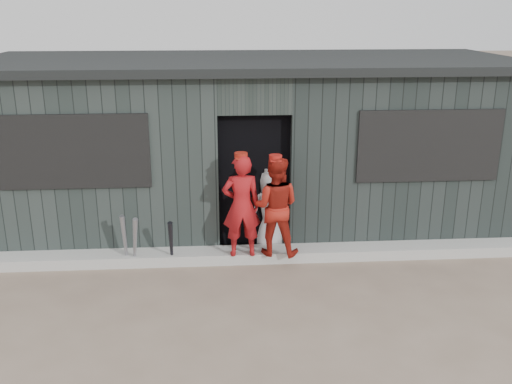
{
  "coord_description": "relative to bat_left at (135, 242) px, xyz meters",
  "views": [
    {
      "loc": [
        -0.51,
        -5.45,
        3.37
      ],
      "look_at": [
        0.0,
        1.8,
        1.0
      ],
      "focal_mm": 40.0,
      "sensor_mm": 36.0,
      "label": 1
    }
  ],
  "objects": [
    {
      "name": "bat_left",
      "position": [
        0.0,
        0.0,
        0.0
      ],
      "size": [
        0.17,
        0.31,
        0.77
      ],
      "primitive_type": "cone",
      "rotation": [
        0.32,
        0.0,
        0.37
      ],
      "color": "gray",
      "rests_on": "ground"
    },
    {
      "name": "bat_right",
      "position": [
        0.47,
        0.03,
        -0.04
      ],
      "size": [
        0.09,
        0.27,
        0.69
      ],
      "primitive_type": "cone",
      "rotation": [
        0.3,
        0.0,
        0.07
      ],
      "color": "black",
      "rests_on": "ground"
    },
    {
      "name": "dugout",
      "position": [
        1.63,
        1.87,
        0.9
      ],
      "size": [
        8.3,
        3.3,
        2.62
      ],
      "color": "black",
      "rests_on": "ground"
    },
    {
      "name": "player_red_right",
      "position": [
        1.87,
        0.05,
        0.45
      ],
      "size": [
        0.76,
        0.65,
        1.36
      ],
      "primitive_type": "imported",
      "rotation": [
        0.0,
        0.0,
        2.91
      ],
      "color": "maroon",
      "rests_on": "curb"
    },
    {
      "name": "player_red_left",
      "position": [
        1.42,
        0.03,
        0.47
      ],
      "size": [
        0.53,
        0.36,
        1.4
      ],
      "primitive_type": "imported",
      "rotation": [
        0.0,
        0.0,
        3.18
      ],
      "color": "#A01317",
      "rests_on": "curb"
    },
    {
      "name": "player_grey_back",
      "position": [
        1.85,
        0.54,
        0.21
      ],
      "size": [
        0.69,
        0.58,
        1.2
      ],
      "primitive_type": "imported",
      "rotation": [
        0.0,
        0.0,
        3.55
      ],
      "color": "#B8B8B8",
      "rests_on": "ground"
    },
    {
      "name": "ground",
      "position": [
        1.63,
        -1.64,
        -0.38
      ],
      "size": [
        80.0,
        80.0,
        0.0
      ],
      "primitive_type": "plane",
      "color": "#756050",
      "rests_on": "ground"
    },
    {
      "name": "bat_mid",
      "position": [
        -0.14,
        0.07,
        -0.0
      ],
      "size": [
        0.08,
        0.2,
        0.76
      ],
      "primitive_type": "cone",
      "rotation": [
        0.17,
        0.0,
        -0.07
      ],
      "color": "gray",
      "rests_on": "ground"
    },
    {
      "name": "curb",
      "position": [
        1.63,
        0.18,
        -0.31
      ],
      "size": [
        8.0,
        0.36,
        0.15
      ],
      "primitive_type": "cube",
      "color": "#AAAAA4",
      "rests_on": "ground"
    }
  ]
}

